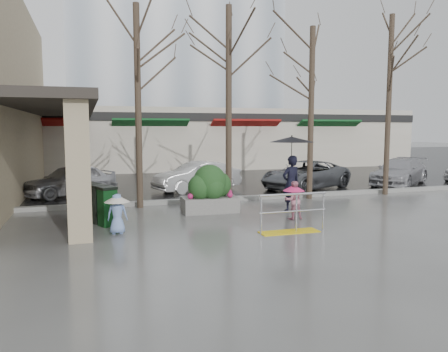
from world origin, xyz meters
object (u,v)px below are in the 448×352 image
tree_west (137,56)px  car_c (305,175)px  tree_east (390,61)px  child_blue (117,209)px  tree_mideast (312,71)px  planter (210,189)px  tree_midwest (229,56)px  handrail (291,218)px  woman (291,165)px  child_pink (294,197)px  car_b (197,176)px  car_a (70,180)px  car_d (400,172)px  news_boxes (96,203)px

tree_west → car_c: 9.16m
tree_east → child_blue: tree_east is taller
tree_west → tree_mideast: 6.50m
tree_east → child_blue: size_ratio=6.83×
tree_west → planter: 5.04m
tree_midwest → car_c: 6.83m
tree_mideast → tree_west: bearing=-180.0°
handrail → car_c: bearing=59.5°
woman → child_blue: woman is taller
car_c → planter: bearing=-79.2°
tree_mideast → woman: 4.40m
child_pink → child_blue: bearing=9.6°
planter → child_pink: bearing=-40.9°
tree_east → car_b: tree_east is taller
car_a → car_d: 15.06m
tree_east → car_c: bearing=134.3°
child_blue → tree_east: bearing=-151.2°
child_blue → news_boxes: bearing=-63.2°
tree_mideast → car_d: 7.85m
child_blue → car_c: bearing=-134.4°
child_pink → car_b: size_ratio=0.30×
child_blue → car_d: 14.93m
news_boxes → car_a: bearing=75.7°
tree_west → tree_mideast: tree_west is taller
news_boxes → car_c: bearing=2.1°
tree_mideast → planter: (-4.43, -1.51, -4.12)m
woman → child_pink: size_ratio=2.17×
tree_mideast → handrail: bearing=-123.2°
handrail → planter: planter is taller
tree_east → woman: bearing=-158.0°
planter → car_c: 6.81m
tree_mideast → car_c: 5.01m
woman → child_blue: (-5.64, -1.45, -0.87)m
tree_mideast → woman: bearing=-130.7°
child_pink → car_c: (3.47, 5.75, -0.02)m
child_blue → car_b: size_ratio=0.28×
handrail → car_b: car_b is taller
car_d → car_a: bearing=-128.1°
car_d → car_b: bearing=-129.1°
car_a → tree_mideast: bearing=38.5°
news_boxes → child_blue: bearing=-97.1°
planter → handrail: bearing=-68.5°
tree_mideast → car_b: (-3.65, 3.31, -4.23)m
child_blue → car_c: (8.62, 6.04, -0.01)m
car_c → tree_east: bearing=19.8°
child_pink → car_c: car_c is taller
car_a → woman: bearing=21.1°
tree_west → car_a: (-2.36, 3.51, -4.45)m
tree_west → car_b: bearing=49.2°
handrail → car_a: (-5.72, 8.31, 0.25)m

